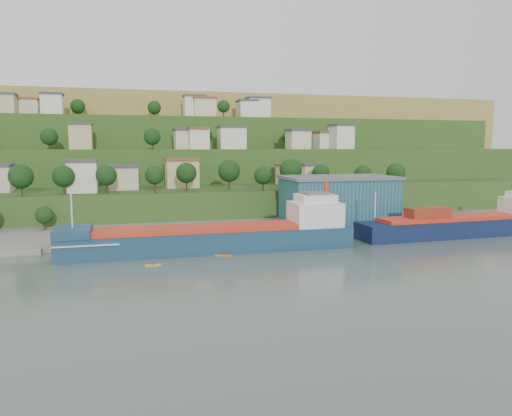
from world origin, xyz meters
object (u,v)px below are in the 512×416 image
object	(u,v)px
warehouse	(338,199)
kayak_orange	(223,254)
cargo_ship_near	(220,239)
cargo_ship_far	(466,226)

from	to	relation	value
warehouse	kayak_orange	size ratio (longest dim) A/B	9.26
cargo_ship_near	cargo_ship_far	world-z (taller)	cargo_ship_near
kayak_orange	warehouse	bearing A→B (deg)	58.71
kayak_orange	cargo_ship_far	bearing A→B (deg)	30.30
cargo_ship_near	warehouse	distance (m)	44.25
warehouse	kayak_orange	world-z (taller)	warehouse
cargo_ship_near	kayak_orange	bearing A→B (deg)	-92.42
cargo_ship_far	kayak_orange	bearing A→B (deg)	-175.61
warehouse	kayak_orange	xyz separation A→B (m)	(-38.83, -26.58, -8.18)
cargo_ship_near	cargo_ship_far	xyz separation A→B (m)	(65.81, 1.33, -0.24)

